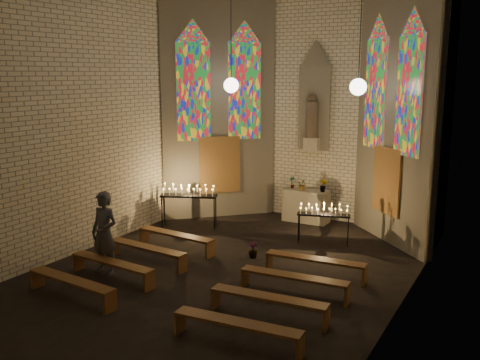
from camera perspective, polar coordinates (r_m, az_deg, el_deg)
name	(u,v)px	position (r m, az deg, el deg)	size (l,w,h in m)	color
floor	(214,279)	(12.26, -2.84, -10.47)	(12.00, 12.00, 0.00)	black
room	(279,105)	(14.38, 4.21, 7.97)	(8.22, 12.43, 7.00)	#EFE6C8
altar	(306,206)	(16.76, 7.07, -2.75)	(1.40, 0.60, 1.00)	#BBB298
flower_vase_left	(292,182)	(16.82, 5.58, -0.26)	(0.20, 0.13, 0.38)	#4C723F
flower_vase_center	(303,185)	(16.58, 6.69, -0.49)	(0.32, 0.28, 0.36)	#4C723F
flower_vase_right	(323,185)	(16.39, 8.89, -0.57)	(0.23, 0.19, 0.42)	#4C723F
aisle_flower_pot	(253,250)	(13.50, 1.39, -7.47)	(0.22, 0.22, 0.40)	#4C723F
votive_stand_left	(189,193)	(15.93, -5.51, -1.37)	(1.71, 1.03, 1.24)	black
votive_stand_right	(324,212)	(14.55, 8.92, -3.39)	(1.45, 0.73, 1.04)	black
pew_left_0	(176,236)	(14.15, -6.89, -5.99)	(2.32, 0.50, 0.44)	brown
pew_right_0	(315,261)	(12.37, 8.04, -8.60)	(2.32, 0.50, 0.44)	brown
pew_left_1	(146,249)	(13.25, -9.96, -7.29)	(2.32, 0.50, 0.44)	brown
pew_right_1	(294,279)	(11.33, 5.79, -10.45)	(2.32, 0.50, 0.44)	brown
pew_left_2	(112,265)	(12.40, -13.49, -8.76)	(2.32, 0.50, 0.44)	brown
pew_right_2	(269,300)	(10.32, 3.07, -12.65)	(2.32, 0.50, 0.44)	brown
pew_left_3	(71,283)	(11.61, -17.55, -10.39)	(2.32, 0.50, 0.44)	brown
pew_right_3	(237,326)	(9.36, -0.29, -15.28)	(2.32, 0.50, 0.44)	brown
visitor	(104,233)	(12.66, -14.26, -5.51)	(0.70, 0.46, 1.92)	#46474F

